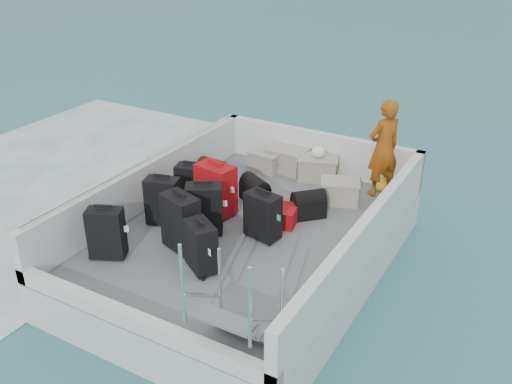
# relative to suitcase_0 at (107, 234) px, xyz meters

# --- Properties ---
(ground) EXTENTS (160.00, 160.00, 0.00)m
(ground) POSITION_rel_suitcase_0_xyz_m (1.23, 1.50, -0.97)
(ground) COLOR #1C5C65
(ground) RESTS_ON ground
(wake_foam) EXTENTS (10.00, 10.00, 0.00)m
(wake_foam) POSITION_rel_suitcase_0_xyz_m (-3.57, 1.50, -0.97)
(wake_foam) COLOR white
(wake_foam) RESTS_ON ground
(ferry_hull) EXTENTS (3.60, 5.00, 0.60)m
(ferry_hull) POSITION_rel_suitcase_0_xyz_m (1.23, 1.50, -0.67)
(ferry_hull) COLOR silver
(ferry_hull) RESTS_ON ground
(deck) EXTENTS (3.30, 4.70, 0.02)m
(deck) POSITION_rel_suitcase_0_xyz_m (1.23, 1.50, -0.36)
(deck) COLOR slate
(deck) RESTS_ON ferry_hull
(deck_fittings) EXTENTS (3.60, 5.00, 0.90)m
(deck_fittings) POSITION_rel_suitcase_0_xyz_m (1.58, 1.18, 0.02)
(deck_fittings) COLOR silver
(deck_fittings) RESTS_ON deck
(suitcase_0) EXTENTS (0.52, 0.43, 0.70)m
(suitcase_0) POSITION_rel_suitcase_0_xyz_m (0.00, 0.00, 0.00)
(suitcase_0) COLOR black
(suitcase_0) RESTS_ON deck
(suitcase_1) EXTENTS (0.53, 0.40, 0.71)m
(suitcase_1) POSITION_rel_suitcase_0_xyz_m (0.07, 1.08, 0.00)
(suitcase_1) COLOR black
(suitcase_1) RESTS_ON deck
(suitcase_2) EXTENTS (0.49, 0.37, 0.64)m
(suitcase_2) POSITION_rel_suitcase_0_xyz_m (0.04, 1.80, -0.03)
(suitcase_2) COLOR black
(suitcase_2) RESTS_ON deck
(suitcase_3) EXTENTS (0.59, 0.45, 0.79)m
(suitcase_3) POSITION_rel_suitcase_0_xyz_m (0.71, 0.65, 0.04)
(suitcase_3) COLOR black
(suitcase_3) RESTS_ON deck
(suitcase_4) EXTENTS (0.58, 0.51, 0.74)m
(suitcase_4) POSITION_rel_suitcase_0_xyz_m (0.74, 1.16, 0.02)
(suitcase_4) COLOR black
(suitcase_4) RESTS_ON deck
(suitcase_5) EXTENTS (0.61, 0.42, 0.78)m
(suitcase_5) POSITION_rel_suitcase_0_xyz_m (0.56, 1.72, 0.04)
(suitcase_5) COLOR #9E0C0F
(suitcase_5) RESTS_ON deck
(suitcase_6) EXTENTS (0.55, 0.49, 0.66)m
(suitcase_6) POSITION_rel_suitcase_0_xyz_m (1.22, 0.37, -0.02)
(suitcase_6) COLOR black
(suitcase_6) RESTS_ON deck
(suitcase_7) EXTENTS (0.53, 0.37, 0.67)m
(suitcase_7) POSITION_rel_suitcase_0_xyz_m (1.51, 1.44, -0.02)
(suitcase_7) COLOR black
(suitcase_7) RESTS_ON deck
(suitcase_8) EXTENTS (0.73, 0.56, 0.26)m
(suitcase_8) POSITION_rel_suitcase_0_xyz_m (1.44, 1.91, -0.22)
(suitcase_8) COLOR #9E0C0F
(suitcase_8) RESTS_ON deck
(duffel_0) EXTENTS (0.47, 0.34, 0.32)m
(duffel_0) POSITION_rel_suitcase_0_xyz_m (-0.10, 2.60, -0.19)
(duffel_0) COLOR black
(duffel_0) RESTS_ON deck
(duffel_1) EXTENTS (0.58, 0.50, 0.32)m
(duffel_1) POSITION_rel_suitcase_0_xyz_m (0.87, 2.34, -0.19)
(duffel_1) COLOR black
(duffel_1) RESTS_ON deck
(duffel_2) EXTENTS (0.55, 0.55, 0.32)m
(duffel_2) POSITION_rel_suitcase_0_xyz_m (1.80, 2.32, -0.19)
(duffel_2) COLOR black
(duffel_2) RESTS_ON deck
(crate_0) EXTENTS (0.57, 0.42, 0.32)m
(crate_0) POSITION_rel_suitcase_0_xyz_m (0.43, 3.47, -0.19)
(crate_0) COLOR #A7A291
(crate_0) RESTS_ON deck
(crate_1) EXTENTS (0.68, 0.50, 0.39)m
(crate_1) POSITION_rel_suitcase_0_xyz_m (0.77, 3.64, -0.16)
(crate_1) COLOR #A7A291
(crate_1) RESTS_ON deck
(crate_2) EXTENTS (0.73, 0.62, 0.38)m
(crate_2) POSITION_rel_suitcase_0_xyz_m (1.37, 3.58, -0.16)
(crate_2) COLOR #A7A291
(crate_2) RESTS_ON deck
(crate_3) EXTENTS (0.66, 0.57, 0.34)m
(crate_3) POSITION_rel_suitcase_0_xyz_m (2.03, 2.97, -0.18)
(crate_3) COLOR #A7A291
(crate_3) RESTS_ON deck
(yellow_bag) EXTENTS (0.28, 0.26, 0.22)m
(yellow_bag) POSITION_rel_suitcase_0_xyz_m (2.44, 3.70, -0.24)
(yellow_bag) COLOR gold
(yellow_bag) RESTS_ON deck
(white_bag) EXTENTS (0.24, 0.24, 0.18)m
(white_bag) POSITION_rel_suitcase_0_xyz_m (1.37, 3.58, 0.12)
(white_bag) COLOR white
(white_bag) RESTS_ON crate_2
(passenger) EXTENTS (0.64, 0.69, 1.57)m
(passenger) POSITION_rel_suitcase_0_xyz_m (2.47, 3.56, 0.43)
(passenger) COLOR #C75F12
(passenger) RESTS_ON deck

